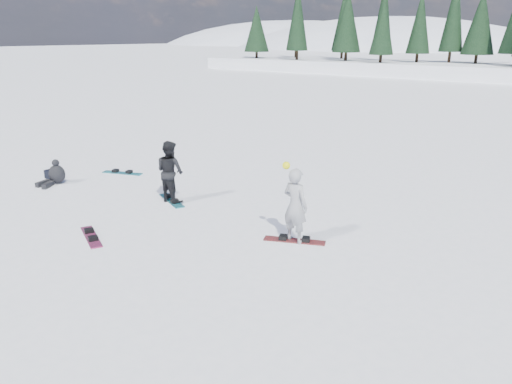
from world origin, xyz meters
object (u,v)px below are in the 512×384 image
gear_bag (52,174)px  snowboarder_woman (295,205)px  snowboarder_man (170,171)px  snowboard_loose_c (122,173)px  seated_rider (55,175)px  snowboard_loose_b (91,237)px

gear_bag → snowboarder_woman: bearing=3.2°
snowboarder_man → gear_bag: (-5.12, -0.85, -0.77)m
gear_bag → snowboard_loose_c: size_ratio=0.30×
snowboarder_man → seated_rider: size_ratio=1.71×
snowboarder_woman → snowboarder_man: 4.65m
snowboarder_man → gear_bag: snowboarder_man is taller
snowboard_loose_b → snowboarder_woman: bearing=59.8°
gear_bag → snowboard_loose_b: gear_bag is taller
seated_rider → snowboard_loose_b: (4.94, -2.07, -0.31)m
snowboarder_woman → snowboard_loose_b: snowboarder_woman is taller
snowboard_loose_b → snowboard_loose_c: size_ratio=1.00×
gear_bag → snowboard_loose_c: gear_bag is taller
snowboarder_man → snowboard_loose_c: size_ratio=1.23×
snowboarder_man → gear_bag: 5.25m
snowboard_loose_c → snowboard_loose_b: bearing=-66.7°
snowboard_loose_b → snowboard_loose_c: same height
snowboard_loose_b → seated_rider: bearing=-177.9°
gear_bag → seated_rider: bearing=-19.9°
snowboarder_woman → snowboard_loose_c: size_ratio=1.32×
snowboarder_man → snowboarder_woman: bearing=178.5°
snowboarder_man → snowboard_loose_c: (-3.73, 1.08, -0.91)m
snowboarder_woman → seated_rider: 9.11m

